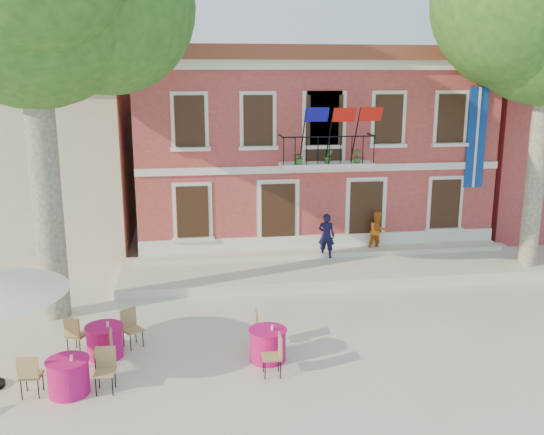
{
  "coord_description": "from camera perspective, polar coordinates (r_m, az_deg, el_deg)",
  "views": [
    {
      "loc": [
        -2.8,
        -14.6,
        6.55
      ],
      "look_at": [
        -0.18,
        3.5,
        2.19
      ],
      "focal_mm": 40.0,
      "sensor_mm": 36.0,
      "label": 1
    }
  ],
  "objects": [
    {
      "name": "terrace",
      "position": [
        20.62,
        5.66,
        -4.75
      ],
      "size": [
        14.0,
        3.4,
        0.3
      ],
      "primitive_type": "cube",
      "color": "silver",
      "rests_on": "ground"
    },
    {
      "name": "pedestrian_orange",
      "position": [
        21.94,
        9.91,
        -1.32
      ],
      "size": [
        0.82,
        0.69,
        1.5
      ],
      "primitive_type": "imported",
      "rotation": [
        0.0,
        0.0,
        0.19
      ],
      "color": "#CF6518",
      "rests_on": "terrace"
    },
    {
      "name": "cafe_table_1",
      "position": [
        14.42,
        -0.4,
        -11.77
      ],
      "size": [
        0.9,
        1.93,
        0.95
      ],
      "color": "#D51455",
      "rests_on": "ground"
    },
    {
      "name": "ground",
      "position": [
        16.25,
        2.43,
        -10.39
      ],
      "size": [
        90.0,
        90.0,
        0.0
      ],
      "primitive_type": "plane",
      "color": "beige",
      "rests_on": "ground"
    },
    {
      "name": "cafe_table_0",
      "position": [
        13.73,
        -18.61,
        -13.89
      ],
      "size": [
        1.94,
        0.9,
        0.95
      ],
      "color": "#D51455",
      "rests_on": "ground"
    },
    {
      "name": "cafe_table_3",
      "position": [
        15.12,
        -15.47,
        -11.01
      ],
      "size": [
        1.87,
        1.69,
        0.95
      ],
      "color": "#D51455",
      "rests_on": "ground"
    },
    {
      "name": "neighbor_west",
      "position": [
        26.68,
        -22.81,
        5.18
      ],
      "size": [
        9.4,
        9.4,
        6.4
      ],
      "color": "beige",
      "rests_on": "ground"
    },
    {
      "name": "main_building",
      "position": [
        25.21,
        2.82,
        7.07
      ],
      "size": [
        13.5,
        9.59,
        7.5
      ],
      "color": "#C44947",
      "rests_on": "ground"
    },
    {
      "name": "pedestrian_navy",
      "position": [
        21.04,
        5.14,
        -1.71
      ],
      "size": [
        0.68,
        0.58,
        1.57
      ],
      "primitive_type": "imported",
      "rotation": [
        0.0,
        0.0,
        2.71
      ],
      "color": "black",
      "rests_on": "terrace"
    }
  ]
}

